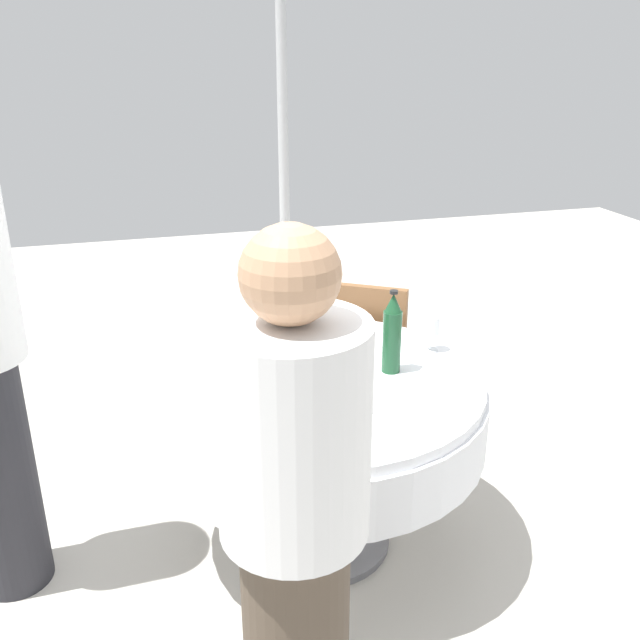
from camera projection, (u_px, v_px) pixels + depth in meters
ground_plane at (320, 539)px, 2.80m from camera, size 10.00×10.00×0.00m
dining_table at (320, 413)px, 2.59m from camera, size 1.23×1.23×0.74m
bottle_brown_north at (291, 341)px, 2.49m from camera, size 0.06×0.06×0.29m
bottle_green_left at (325, 408)px, 2.01m from camera, size 0.06×0.06×0.32m
bottle_dark_green_east at (320, 350)px, 2.40m from camera, size 0.06×0.06×0.31m
bottle_clear_outer at (326, 338)px, 2.56m from camera, size 0.07×0.07×0.27m
bottle_dark_green_west at (247, 369)px, 2.26m from camera, size 0.07×0.07×0.31m
bottle_dark_green_inner at (392, 334)px, 2.52m from camera, size 0.07×0.07×0.32m
wine_glass_outer at (432, 327)px, 2.71m from camera, size 0.07×0.07×0.15m
wine_glass_west at (268, 340)px, 2.58m from camera, size 0.07×0.07×0.15m
plate_rear at (285, 340)px, 2.82m from camera, size 0.24×0.24×0.02m
plate_right at (212, 387)px, 2.44m from camera, size 0.23×0.23×0.02m
knife_left at (370, 401)px, 2.36m from camera, size 0.06×0.18×0.00m
knife_east at (431, 368)px, 2.59m from camera, size 0.04×0.18×0.00m
fork_outer at (374, 335)px, 2.88m from camera, size 0.18×0.02×0.00m
folded_napkin at (297, 416)px, 2.24m from camera, size 0.19×0.19×0.02m
person_north at (295, 541)px, 1.58m from camera, size 0.34×0.34×1.56m
chair_inner at (367, 349)px, 3.30m from camera, size 0.55×0.55×0.87m
tent_pole_main at (283, 156)px, 4.66m from camera, size 0.07×0.07×2.35m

